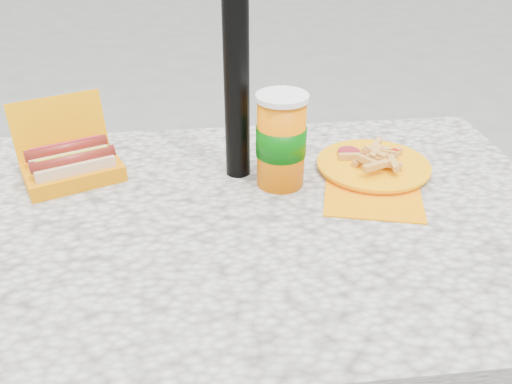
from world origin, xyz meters
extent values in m
cube|color=beige|center=(0.00, 0.00, 0.72)|extent=(1.20, 0.80, 0.05)
cylinder|color=black|center=(-0.50, 0.30, 0.35)|extent=(0.07, 0.07, 0.70)
cylinder|color=black|center=(0.50, 0.30, 0.35)|extent=(0.07, 0.07, 0.70)
cube|color=#FF9D00|center=(-0.34, 0.17, 0.77)|extent=(0.22, 0.18, 0.03)
cube|color=#FF9D00|center=(-0.36, 0.24, 0.84)|extent=(0.18, 0.10, 0.12)
cube|color=beige|center=(-0.33, 0.14, 0.79)|extent=(0.16, 0.10, 0.04)
cylinder|color=maroon|center=(-0.33, 0.14, 0.81)|extent=(0.16, 0.09, 0.02)
cylinder|color=gold|center=(-0.33, 0.14, 0.82)|extent=(0.13, 0.06, 0.01)
cube|color=beige|center=(-0.35, 0.20, 0.79)|extent=(0.16, 0.10, 0.04)
cylinder|color=maroon|center=(-0.35, 0.20, 0.81)|extent=(0.16, 0.09, 0.02)
cylinder|color=maroon|center=(-0.35, 0.20, 0.82)|extent=(0.13, 0.06, 0.01)
cube|color=orange|center=(0.25, 0.04, 0.75)|extent=(0.23, 0.23, 0.00)
cylinder|color=#FF9D00|center=(0.28, 0.14, 0.76)|extent=(0.23, 0.23, 0.01)
cylinder|color=#FF9D00|center=(0.28, 0.14, 0.76)|extent=(0.24, 0.24, 0.01)
cube|color=#E59D4E|center=(0.31, 0.10, 0.78)|extent=(0.02, 0.06, 0.01)
cube|color=#E59D4E|center=(0.29, 0.16, 0.78)|extent=(0.06, 0.02, 0.01)
cube|color=#E59D4E|center=(0.26, 0.14, 0.77)|extent=(0.05, 0.05, 0.01)
cube|color=#E59D4E|center=(0.31, 0.11, 0.78)|extent=(0.06, 0.03, 0.01)
cube|color=#E59D4E|center=(0.33, 0.17, 0.77)|extent=(0.06, 0.02, 0.01)
cube|color=#E59D4E|center=(0.29, 0.12, 0.78)|extent=(0.05, 0.05, 0.01)
cube|color=#E59D4E|center=(0.31, 0.14, 0.79)|extent=(0.06, 0.04, 0.01)
cube|color=#E59D4E|center=(0.28, 0.14, 0.79)|extent=(0.04, 0.06, 0.01)
cube|color=#E59D4E|center=(0.29, 0.14, 0.79)|extent=(0.04, 0.05, 0.01)
cube|color=#E59D4E|center=(0.24, 0.16, 0.77)|extent=(0.06, 0.02, 0.01)
cube|color=#E59D4E|center=(0.27, 0.09, 0.79)|extent=(0.06, 0.03, 0.01)
cube|color=#E59D4E|center=(0.30, 0.18, 0.79)|extent=(0.04, 0.05, 0.01)
cube|color=#E59D4E|center=(0.26, 0.11, 0.79)|extent=(0.04, 0.05, 0.01)
cube|color=#E59D4E|center=(0.29, 0.16, 0.77)|extent=(0.03, 0.06, 0.01)
cube|color=#E59D4E|center=(0.29, 0.14, 0.78)|extent=(0.02, 0.06, 0.01)
cube|color=#E59D4E|center=(0.28, 0.14, 0.78)|extent=(0.04, 0.05, 0.01)
cube|color=#E59D4E|center=(0.28, 0.14, 0.79)|extent=(0.05, 0.05, 0.01)
ellipsoid|color=maroon|center=(0.24, 0.19, 0.77)|extent=(0.05, 0.05, 0.01)
cube|color=#AF1200|center=(0.29, 0.15, 0.78)|extent=(0.10, 0.04, 0.00)
cylinder|color=orange|center=(0.08, 0.11, 0.84)|extent=(0.09, 0.09, 0.18)
cylinder|color=#035405|center=(0.08, 0.11, 0.84)|extent=(0.10, 0.10, 0.06)
cylinder|color=white|center=(0.08, 0.11, 0.93)|extent=(0.10, 0.10, 0.01)
camera|label=1|loc=(-0.08, -0.84, 1.29)|focal=38.00mm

